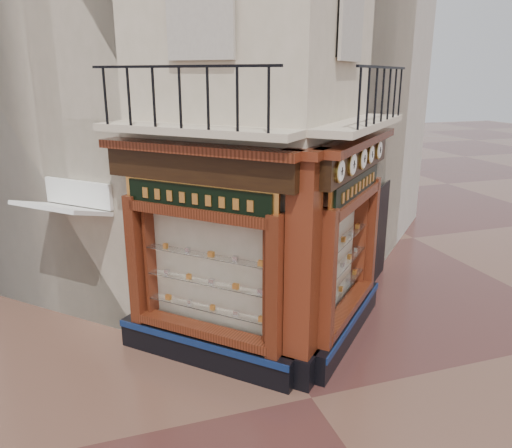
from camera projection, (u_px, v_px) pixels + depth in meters
name	position (u px, v px, depth m)	size (l,w,h in m)	color
ground	(311.00, 398.00, 8.10)	(80.00, 80.00, 0.00)	#44231F
main_building	(213.00, 32.00, 11.96)	(8.00, 8.00, 12.00)	beige
neighbour_left	(104.00, 57.00, 13.61)	(8.00, 8.00, 11.00)	#BAB1A2
neighbour_right	(274.00, 58.00, 15.10)	(8.00, 8.00, 11.00)	#BAB1A2
shopfront_left	(202.00, 261.00, 8.53)	(2.86, 2.86, 3.98)	black
shopfront_right	(349.00, 244.00, 9.38)	(2.86, 2.86, 3.98)	black
corner_pilaster	(302.00, 275.00, 7.99)	(0.85, 0.85, 3.98)	black
balcony	(282.00, 126.00, 8.23)	(5.94, 2.97, 1.03)	beige
clock_a	(340.00, 171.00, 7.63)	(0.30, 0.30, 0.37)	gold
clock_b	(352.00, 164.00, 8.19)	(0.31, 0.31, 0.40)	gold
clock_c	(363.00, 158.00, 8.76)	(0.31, 0.31, 0.39)	gold
clock_d	(371.00, 154.00, 9.22)	(0.28, 0.28, 0.35)	gold
clock_e	(379.00, 150.00, 9.76)	(0.30, 0.30, 0.37)	gold
awning	(76.00, 333.00, 10.14)	(1.67, 1.00, 0.08)	white
signboard_left	(197.00, 198.00, 8.14)	(2.11, 2.11, 0.57)	#EDA145
signboard_right	(356.00, 186.00, 9.02)	(2.07, 2.07, 0.55)	#EDA145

